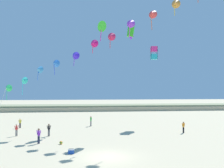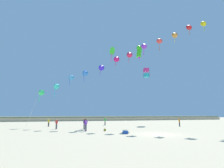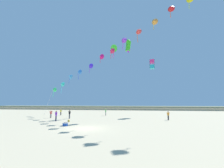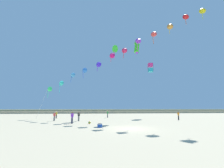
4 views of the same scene
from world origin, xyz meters
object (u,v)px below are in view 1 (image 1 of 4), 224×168
object	(u,v)px
person_far_left	(20,122)
person_far_center	(16,129)
beach_ball	(61,143)
person_near_right	(183,126)
person_far_right	(49,129)
large_kite_mid_trail	(154,53)
beach_cooler	(71,151)
person_near_left	(39,135)
large_kite_low_lead	(101,26)
large_kite_high_solo	(131,29)
person_mid_center	(91,120)

from	to	relation	value
person_far_left	person_far_center	size ratio (longest dim) A/B	0.95
person_far_left	beach_ball	world-z (taller)	person_far_left
person_near_right	person_far_center	distance (m)	22.71
person_far_right	large_kite_mid_trail	size ratio (longest dim) A/B	0.69
person_near_right	beach_cooler	size ratio (longest dim) A/B	2.72
person_far_center	person_near_left	bearing A→B (deg)	-51.32
person_far_left	person_near_right	bearing A→B (deg)	-15.77
large_kite_low_lead	beach_cooler	size ratio (longest dim) A/B	6.28
person_far_right	large_kite_high_solo	distance (m)	18.42
person_mid_center	beach_cooler	distance (m)	16.87
person_near_left	person_far_center	world-z (taller)	person_near_left
person_near_left	person_far_right	distance (m)	4.21
person_mid_center	large_kite_mid_trail	world-z (taller)	large_kite_mid_trail
beach_cooler	person_mid_center	bearing A→B (deg)	82.74
person_near_left	person_near_right	distance (m)	19.50
person_far_left	person_mid_center	bearing A→B (deg)	3.39
person_far_left	large_kite_low_lead	xyz separation A→B (m)	(12.94, 1.82, 16.23)
person_far_center	large_kite_mid_trail	distance (m)	26.25
large_kite_high_solo	beach_ball	distance (m)	19.16
person_near_left	person_far_left	world-z (taller)	person_near_left
person_near_right	person_far_left	xyz separation A→B (m)	(-24.09, 6.80, -0.04)
large_kite_low_lead	large_kite_mid_trail	size ratio (longest dim) A/B	1.55
large_kite_low_lead	person_far_right	bearing A→B (deg)	-128.91
person_near_left	person_near_right	xyz separation A→B (m)	(18.94, 4.63, -0.08)
person_far_left	large_kite_high_solo	size ratio (longest dim) A/B	0.50
person_mid_center	person_far_left	xyz separation A→B (m)	(-11.22, -0.66, -0.10)
large_kite_high_solo	beach_ball	bearing A→B (deg)	-141.07
person_mid_center	person_near_right	bearing A→B (deg)	-30.13
person_near_left	beach_cooler	bearing A→B (deg)	-49.54
person_far_left	person_far_center	bearing A→B (deg)	-78.43
person_near_left	person_far_center	size ratio (longest dim) A/B	1.09
large_kite_high_solo	person_near_left	bearing A→B (deg)	-149.70
person_near_right	large_kite_mid_trail	size ratio (longest dim) A/B	0.67
large_kite_mid_trail	large_kite_high_solo	distance (m)	9.64
person_mid_center	person_far_center	size ratio (longest dim) A/B	1.06
person_near_right	person_mid_center	xyz separation A→B (m)	(-12.87, 7.47, 0.06)
person_mid_center	large_kite_low_lead	world-z (taller)	large_kite_low_lead
person_near_right	person_far_right	size ratio (longest dim) A/B	0.97
person_far_right	large_kite_low_lead	distance (m)	19.93
person_far_right	beach_ball	bearing A→B (deg)	-66.41
person_near_left	person_near_right	world-z (taller)	person_near_left
large_kite_high_solo	large_kite_low_lead	bearing A→B (deg)	123.14
person_far_center	beach_ball	bearing A→B (deg)	-40.00
person_far_center	beach_cooler	distance (m)	12.13
person_near_left	beach_cooler	xyz separation A→B (m)	(3.94, -4.62, -0.78)
large_kite_mid_trail	beach_ball	bearing A→B (deg)	-135.01
person_near_left	beach_cooler	world-z (taller)	person_near_left
person_mid_center	large_kite_mid_trail	bearing A→B (deg)	11.33
person_near_right	large_kite_low_lead	world-z (taller)	large_kite_low_lead
person_far_center	beach_ball	size ratio (longest dim) A/B	4.35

